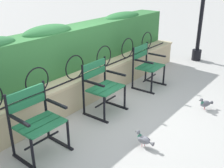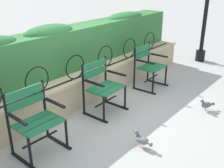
# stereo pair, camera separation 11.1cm
# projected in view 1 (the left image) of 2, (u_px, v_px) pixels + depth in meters

# --- Properties ---
(ground_plane) EXTENTS (60.00, 60.00, 0.00)m
(ground_plane) POSITION_uv_depth(u_px,v_px,m) (115.00, 115.00, 4.56)
(ground_plane) COLOR #B7B5AF
(stone_wall) EXTENTS (6.36, 0.41, 0.54)m
(stone_wall) POSITION_uv_depth(u_px,v_px,m) (80.00, 89.00, 4.90)
(stone_wall) COLOR #C6B289
(stone_wall) RESTS_ON ground
(iron_arch_fence) EXTENTS (5.84, 0.02, 0.42)m
(iron_arch_fence) POSITION_uv_depth(u_px,v_px,m) (76.00, 68.00, 4.57)
(iron_arch_fence) COLOR black
(iron_arch_fence) RESTS_ON stone_wall
(hedge_row) EXTENTS (6.23, 0.53, 0.86)m
(hedge_row) POSITION_uv_depth(u_px,v_px,m) (60.00, 48.00, 4.88)
(hedge_row) COLOR #387A3D
(hedge_row) RESTS_ON stone_wall
(park_chair_left) EXTENTS (0.61, 0.53, 0.88)m
(park_chair_left) POSITION_uv_depth(u_px,v_px,m) (36.00, 120.00, 3.49)
(park_chair_left) COLOR #237547
(park_chair_left) RESTS_ON ground
(park_chair_centre) EXTENTS (0.62, 0.53, 0.87)m
(park_chair_centre) POSITION_uv_depth(u_px,v_px,m) (102.00, 86.00, 4.54)
(park_chair_centre) COLOR #237547
(park_chair_centre) RESTS_ON ground
(park_chair_right) EXTENTS (0.60, 0.54, 0.86)m
(park_chair_right) POSITION_uv_depth(u_px,v_px,m) (147.00, 65.00, 5.54)
(park_chair_right) COLOR #237547
(park_chair_right) RESTS_ON ground
(pigeon_near_chairs) EXTENTS (0.27, 0.19, 0.22)m
(pigeon_near_chairs) POSITION_uv_depth(u_px,v_px,m) (205.00, 103.00, 4.73)
(pigeon_near_chairs) COLOR slate
(pigeon_near_chairs) RESTS_ON ground
(pigeon_far_side) EXTENTS (0.11, 0.29, 0.22)m
(pigeon_far_side) POSITION_uv_depth(u_px,v_px,m) (144.00, 140.00, 3.72)
(pigeon_far_side) COLOR gray
(pigeon_far_side) RESTS_ON ground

